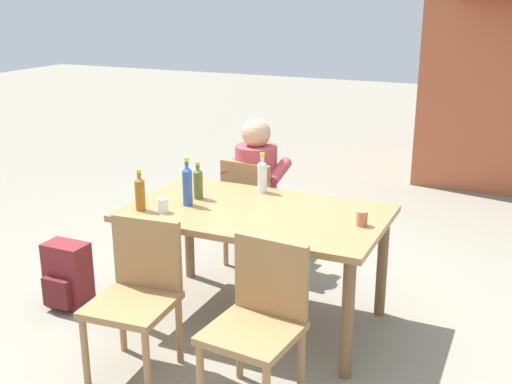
{
  "coord_description": "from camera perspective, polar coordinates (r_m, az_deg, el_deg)",
  "views": [
    {
      "loc": [
        1.55,
        -3.42,
        2.07
      ],
      "look_at": [
        0.0,
        0.0,
        0.88
      ],
      "focal_mm": 44.27,
      "sensor_mm": 36.0,
      "label": 1
    }
  ],
  "objects": [
    {
      "name": "brick_kiosk",
      "position": [
        7.84,
        21.64,
        11.03
      ],
      "size": [
        1.87,
        1.97,
        2.56
      ],
      "color": "#B25638",
      "rests_on": "ground_plane"
    },
    {
      "name": "bottle_olive",
      "position": [
        4.19,
        -5.26,
        0.85
      ],
      "size": [
        0.06,
        0.06,
        0.25
      ],
      "color": "#566623",
      "rests_on": "dining_table"
    },
    {
      "name": "dining_table",
      "position": [
        4.0,
        0.0,
        -2.88
      ],
      "size": [
        1.62,
        0.96,
        0.76
      ],
      "color": "#A37547",
      "rests_on": "ground_plane"
    },
    {
      "name": "chair_near_right",
      "position": [
        3.29,
        0.33,
        -11.13
      ],
      "size": [
        0.48,
        0.48,
        0.87
      ],
      "color": "#A37547",
      "rests_on": "ground_plane"
    },
    {
      "name": "chair_far_left",
      "position": [
        4.88,
        -0.23,
        -1.37
      ],
      "size": [
        0.49,
        0.49,
        0.87
      ],
      "color": "#A37547",
      "rests_on": "ground_plane"
    },
    {
      "name": "cup_terracotta",
      "position": [
        3.75,
        9.55,
        -2.36
      ],
      "size": [
        0.07,
        0.07,
        0.09
      ],
      "primitive_type": "cylinder",
      "color": "#BC6B47",
      "rests_on": "dining_table"
    },
    {
      "name": "bottle_clear",
      "position": [
        4.3,
        0.57,
        1.51
      ],
      "size": [
        0.06,
        0.06,
        0.28
      ],
      "color": "white",
      "rests_on": "dining_table"
    },
    {
      "name": "cup_white",
      "position": [
        3.96,
        -8.41,
        -1.2
      ],
      "size": [
        0.07,
        0.07,
        0.09
      ],
      "primitive_type": "cylinder",
      "color": "white",
      "rests_on": "dining_table"
    },
    {
      "name": "bottle_blue",
      "position": [
        4.05,
        -6.23,
        0.66
      ],
      "size": [
        0.06,
        0.06,
        0.32
      ],
      "color": "#2D56A3",
      "rests_on": "dining_table"
    },
    {
      "name": "chair_near_left",
      "position": [
        3.62,
        -10.6,
        -8.62
      ],
      "size": [
        0.47,
        0.47,
        0.87
      ],
      "color": "#A37547",
      "rests_on": "ground_plane"
    },
    {
      "name": "person_in_white_shirt",
      "position": [
        4.92,
        0.39,
        0.83
      ],
      "size": [
        0.47,
        0.61,
        1.18
      ],
      "color": "#B7424C",
      "rests_on": "ground_plane"
    },
    {
      "name": "backpack_by_near_side",
      "position": [
        4.53,
        -16.7,
        -7.31
      ],
      "size": [
        0.3,
        0.24,
        0.46
      ],
      "color": "maroon",
      "rests_on": "ground_plane"
    },
    {
      "name": "ground_plane",
      "position": [
        4.28,
        0.0,
        -11.34
      ],
      "size": [
        24.0,
        24.0,
        0.0
      ],
      "primitive_type": "plane",
      "color": "gray"
    },
    {
      "name": "bottle_amber",
      "position": [
        4.0,
        -10.44,
        -0.05
      ],
      "size": [
        0.06,
        0.06,
        0.27
      ],
      "color": "#996019",
      "rests_on": "dining_table"
    }
  ]
}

